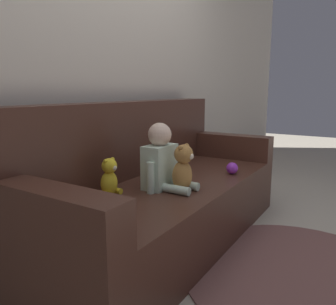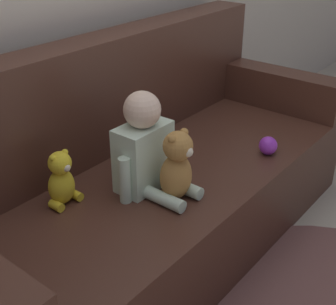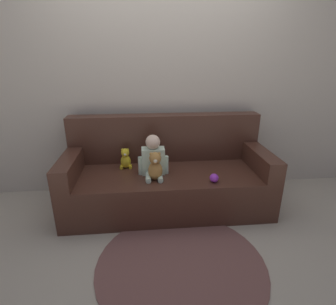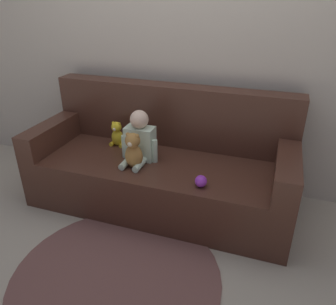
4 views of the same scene
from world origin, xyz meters
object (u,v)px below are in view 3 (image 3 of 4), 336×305
(couch, at_px, (167,176))
(toy_ball, at_px, (214,178))
(person_baby, at_px, (153,158))
(plush_toy_side, at_px, (126,159))
(teddy_bear_brown, at_px, (155,166))

(couch, bearing_deg, toy_ball, -41.08)
(couch, xyz_separation_m, person_baby, (-0.14, -0.11, 0.26))
(person_baby, height_order, plush_toy_side, person_baby)
(teddy_bear_brown, bearing_deg, plush_toy_side, 133.66)
(plush_toy_side, bearing_deg, teddy_bear_brown, -46.34)
(plush_toy_side, bearing_deg, toy_ball, -26.03)
(teddy_bear_brown, distance_m, plush_toy_side, 0.42)
(toy_ball, bearing_deg, couch, 138.92)
(teddy_bear_brown, xyz_separation_m, plush_toy_side, (-0.29, 0.31, -0.04))
(couch, distance_m, teddy_bear_brown, 0.37)
(couch, distance_m, toy_ball, 0.55)
(plush_toy_side, distance_m, toy_ball, 0.92)
(couch, xyz_separation_m, teddy_bear_brown, (-0.13, -0.25, 0.23))
(person_baby, bearing_deg, teddy_bear_brown, -84.98)
(plush_toy_side, bearing_deg, person_baby, -30.58)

